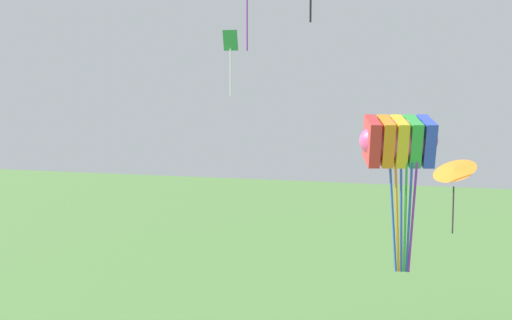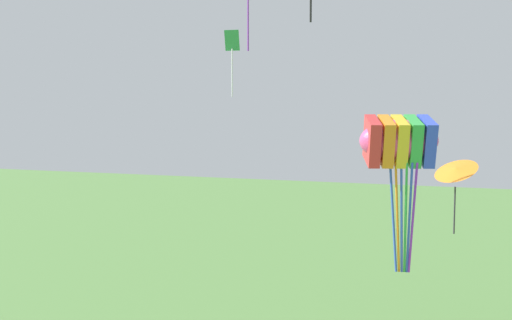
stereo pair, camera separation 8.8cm
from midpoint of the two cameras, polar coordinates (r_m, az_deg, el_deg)
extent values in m
ellipsoid|color=#E54C8C|center=(13.67, 13.88, 1.88)|extent=(2.09, 1.68, 1.21)
cube|color=red|center=(13.55, 11.32, 1.90)|extent=(0.60, 1.25, 1.23)
cube|color=orange|center=(13.60, 12.60, 1.89)|extent=(0.60, 1.25, 1.23)
cube|color=yellow|center=(13.67, 13.88, 1.88)|extent=(0.60, 1.25, 1.23)
cube|color=green|center=(13.73, 15.14, 1.86)|extent=(0.60, 1.25, 1.23)
cube|color=blue|center=(13.81, 16.39, 1.85)|extent=(0.60, 1.25, 1.23)
cylinder|color=blue|center=(13.71, 13.35, -5.61)|extent=(0.23, 0.41, 2.64)
cylinder|color=orange|center=(13.70, 13.74, -5.63)|extent=(0.16, 0.42, 2.64)
cylinder|color=blue|center=(13.70, 14.14, -5.64)|extent=(0.09, 0.43, 2.64)
cylinder|color=green|center=(13.70, 14.53, -5.64)|extent=(0.09, 0.43, 2.64)
cylinder|color=blue|center=(13.71, 14.89, -5.65)|extent=(0.16, 0.42, 2.64)
cylinder|color=purple|center=(13.72, 15.21, -5.64)|extent=(0.23, 0.41, 2.64)
cube|color=green|center=(22.03, -2.69, 11.87)|extent=(0.58, 0.28, 0.76)
cylinder|color=white|center=(21.91, -2.68, 8.71)|extent=(0.05, 0.05, 1.81)
cylinder|color=purple|center=(18.22, -1.05, 14.22)|extent=(0.05, 0.05, 2.15)
cone|color=orange|center=(18.98, 19.08, -0.91)|extent=(1.81, 1.78, 0.74)
cylinder|color=#333338|center=(19.14, 18.98, -4.76)|extent=(0.05, 0.05, 1.50)
camera|label=1|loc=(0.04, -90.19, -0.02)|focal=40.00mm
camera|label=2|loc=(0.04, 89.81, 0.02)|focal=40.00mm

